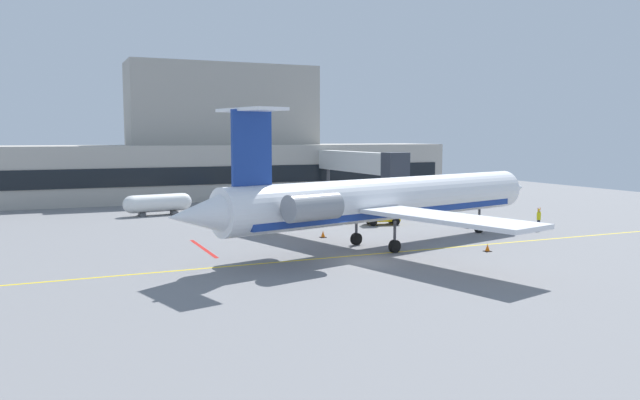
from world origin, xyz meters
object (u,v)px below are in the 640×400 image
(baggage_tug, at_px, (378,215))
(pushback_tractor, at_px, (428,205))
(belt_loader, at_px, (249,205))
(regional_jet, at_px, (383,200))
(marshaller, at_px, (539,219))
(fuel_tank, at_px, (158,203))

(baggage_tug, relative_size, pushback_tractor, 0.89)
(baggage_tug, bearing_deg, belt_loader, 125.09)
(regional_jet, bearing_deg, belt_loader, 97.78)
(belt_loader, bearing_deg, baggage_tug, -54.91)
(pushback_tractor, distance_m, belt_loader, 18.78)
(regional_jet, relative_size, baggage_tug, 10.20)
(belt_loader, relative_size, marshaller, 2.09)
(regional_jet, height_order, fuel_tank, regional_jet)
(regional_jet, distance_m, pushback_tractor, 21.98)
(regional_jet, height_order, marshaller, regional_jet)
(fuel_tank, bearing_deg, marshaller, -39.71)
(baggage_tug, bearing_deg, regional_jet, -117.49)
(fuel_tank, relative_size, marshaller, 3.64)
(pushback_tractor, bearing_deg, marshaller, -81.76)
(regional_jet, relative_size, fuel_tank, 4.75)
(baggage_tug, relative_size, marshaller, 1.70)
(pushback_tractor, relative_size, fuel_tank, 0.52)
(regional_jet, relative_size, pushback_tractor, 9.09)
(belt_loader, xyz_separation_m, marshaller, (19.71, -20.49, -0.01))
(regional_jet, relative_size, belt_loader, 8.29)
(belt_loader, bearing_deg, marshaller, -46.12)
(fuel_tank, bearing_deg, baggage_tug, -41.49)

